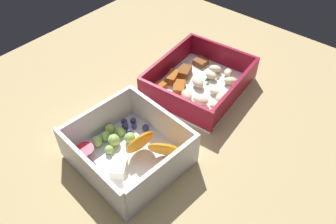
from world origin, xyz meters
TOP-DOWN VIEW (x-y plane):
  - table_surface at (0.00, 0.00)cm, footprint 80.00×80.00cm
  - pasta_container at (9.19, 0.97)cm, footprint 19.45×16.89cm
  - fruit_bowl at (-11.18, -0.92)cm, footprint 15.72×16.73cm

SIDE VIEW (x-z plane):
  - table_surface at x=0.00cm, z-range 0.00..2.00cm
  - pasta_container at x=9.19cm, z-range 1.03..6.05cm
  - fruit_bowl at x=-11.18cm, z-range 1.06..7.38cm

